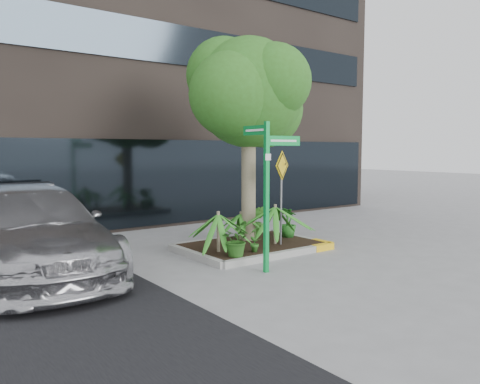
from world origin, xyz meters
TOP-DOWN VIEW (x-y plane):
  - ground at (0.00, 0.00)m, footprint 80.00×80.00m
  - building at (0.50, 8.50)m, footprint 18.00×8.00m
  - planter at (0.23, 0.27)m, footprint 3.35×2.36m
  - tree at (0.44, 0.76)m, footprint 3.45×3.06m
  - palm_front at (0.63, -0.06)m, footprint 1.07×1.07m
  - palm_left at (-0.95, 0.03)m, footprint 1.01×1.01m
  - palm_back at (0.31, 0.88)m, footprint 0.79×0.79m
  - parked_car at (-4.52, 1.19)m, footprint 2.56×5.82m
  - shrub_a at (-0.92, -0.55)m, footprint 0.90×0.90m
  - shrub_b at (1.48, 0.41)m, footprint 0.55×0.55m
  - shrub_c at (-0.32, -0.46)m, footprint 0.43×0.43m
  - shrub_d at (0.97, 1.05)m, footprint 0.60×0.60m
  - street_sign_post at (-0.80, -1.45)m, footprint 0.87×0.89m
  - cattle_sign at (0.69, -0.22)m, footprint 0.63×0.30m

SIDE VIEW (x-z plane):
  - ground at x=0.00m, z-range 0.00..0.00m
  - planter at x=0.23m, z-range 0.03..0.18m
  - shrub_c at x=-0.32m, z-range 0.15..0.76m
  - shrub_a at x=-0.92m, z-range 0.15..0.87m
  - shrub_b at x=1.48m, z-range 0.15..0.91m
  - shrub_d at x=0.97m, z-range 0.15..0.92m
  - palm_back at x=0.31m, z-range 0.37..1.24m
  - parked_car at x=-4.52m, z-range 0.00..1.66m
  - palm_left at x=-0.95m, z-range 0.43..1.55m
  - palm_front at x=0.63m, z-range 0.45..1.64m
  - cattle_sign at x=0.69m, z-range 0.54..2.76m
  - street_sign_post at x=-0.80m, z-range 0.35..3.29m
  - tree at x=0.44m, z-range 1.19..6.37m
  - building at x=0.50m, z-range 0.00..15.00m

